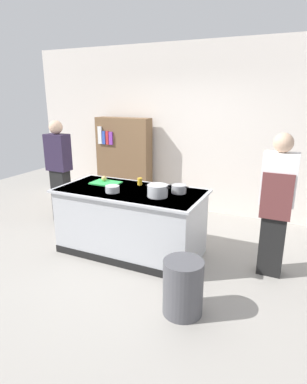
# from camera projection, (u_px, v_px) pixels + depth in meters

# --- Properties ---
(ground_plane) EXTENTS (10.00, 10.00, 0.00)m
(ground_plane) POSITION_uv_depth(u_px,v_px,m) (131.00, 251.00, 4.54)
(ground_plane) COLOR #9E9991
(back_wall) EXTENTS (6.40, 0.12, 3.00)m
(back_wall) POSITION_uv_depth(u_px,v_px,m) (185.00, 130.00, 5.93)
(back_wall) COLOR silver
(back_wall) RESTS_ON ground_plane
(counter_island) EXTENTS (1.98, 0.98, 0.90)m
(counter_island) POSITION_uv_depth(u_px,v_px,m) (131.00, 220.00, 4.41)
(counter_island) COLOR #B7BABF
(counter_island) RESTS_ON ground_plane
(cutting_board) EXTENTS (0.40, 0.28, 0.02)m
(cutting_board) POSITION_uv_depth(u_px,v_px,m) (106.00, 183.00, 4.59)
(cutting_board) COLOR green
(cutting_board) RESTS_ON counter_island
(onion) EXTENTS (0.08, 0.08, 0.08)m
(onion) POSITION_uv_depth(u_px,v_px,m) (104.00, 178.00, 4.64)
(onion) COLOR tan
(onion) RESTS_ON cutting_board
(stock_pot) EXTENTS (0.32, 0.25, 0.15)m
(stock_pot) POSITION_uv_depth(u_px,v_px,m) (158.00, 191.00, 3.99)
(stock_pot) COLOR #B7BABF
(stock_pot) RESTS_ON counter_island
(sauce_pan) EXTENTS (0.26, 0.19, 0.11)m
(sauce_pan) POSITION_uv_depth(u_px,v_px,m) (179.00, 189.00, 4.14)
(sauce_pan) COLOR #99999E
(sauce_pan) RESTS_ON counter_island
(mixing_bowl) EXTENTS (0.18, 0.18, 0.09)m
(mixing_bowl) POSITION_uv_depth(u_px,v_px,m) (112.00, 189.00, 4.17)
(mixing_bowl) COLOR #B7BABF
(mixing_bowl) RESTS_ON counter_island
(juice_cup) EXTENTS (0.07, 0.07, 0.10)m
(juice_cup) POSITION_uv_depth(u_px,v_px,m) (140.00, 181.00, 4.51)
(juice_cup) COLOR yellow
(juice_cup) RESTS_ON counter_island
(trash_bin) EXTENTS (0.40, 0.40, 0.58)m
(trash_bin) POSITION_uv_depth(u_px,v_px,m) (183.00, 287.00, 3.19)
(trash_bin) COLOR #4C4C51
(trash_bin) RESTS_ON ground_plane
(person_chef) EXTENTS (0.38, 0.25, 1.72)m
(person_chef) POSITION_uv_depth(u_px,v_px,m) (276.00, 203.00, 3.73)
(person_chef) COLOR black
(person_chef) RESTS_ON ground_plane
(person_guest) EXTENTS (0.38, 0.24, 1.72)m
(person_guest) POSITION_uv_depth(u_px,v_px,m) (59.00, 169.00, 5.41)
(person_guest) COLOR black
(person_guest) RESTS_ON ground_plane
(bookshelf) EXTENTS (1.10, 0.31, 1.70)m
(bookshelf) POSITION_uv_depth(u_px,v_px,m) (124.00, 162.00, 6.32)
(bookshelf) COLOR brown
(bookshelf) RESTS_ON ground_plane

